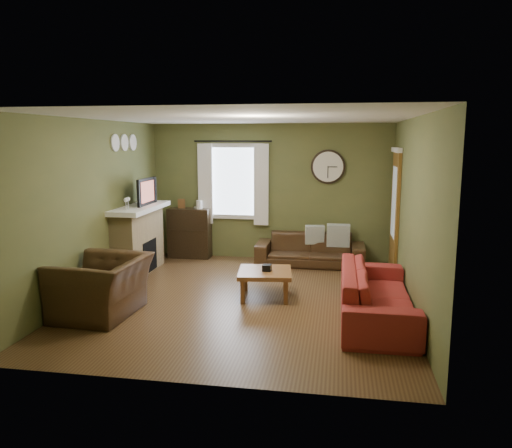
% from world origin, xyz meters
% --- Properties ---
extents(floor, '(4.60, 5.20, 0.00)m').
position_xyz_m(floor, '(0.00, 0.00, 0.00)').
color(floor, '#513720').
rests_on(floor, ground).
extents(ceiling, '(4.60, 5.20, 0.00)m').
position_xyz_m(ceiling, '(0.00, 0.00, 2.60)').
color(ceiling, white).
rests_on(ceiling, ground).
extents(wall_left, '(0.00, 5.20, 2.60)m').
position_xyz_m(wall_left, '(-2.30, 0.00, 1.30)').
color(wall_left, brown).
rests_on(wall_left, ground).
extents(wall_right, '(0.00, 5.20, 2.60)m').
position_xyz_m(wall_right, '(2.30, 0.00, 1.30)').
color(wall_right, brown).
rests_on(wall_right, ground).
extents(wall_back, '(4.60, 0.00, 2.60)m').
position_xyz_m(wall_back, '(0.00, 2.60, 1.30)').
color(wall_back, brown).
rests_on(wall_back, ground).
extents(wall_front, '(4.60, 0.00, 2.60)m').
position_xyz_m(wall_front, '(0.00, -2.60, 1.30)').
color(wall_front, brown).
rests_on(wall_front, ground).
extents(fireplace, '(0.40, 1.40, 1.10)m').
position_xyz_m(fireplace, '(-2.10, 1.15, 0.55)').
color(fireplace, tan).
rests_on(fireplace, floor).
extents(firebox, '(0.04, 0.60, 0.55)m').
position_xyz_m(firebox, '(-1.91, 1.15, 0.30)').
color(firebox, black).
rests_on(firebox, fireplace).
extents(mantel, '(0.58, 1.60, 0.08)m').
position_xyz_m(mantel, '(-2.07, 1.15, 1.14)').
color(mantel, white).
rests_on(mantel, fireplace).
extents(tv, '(0.08, 0.60, 0.35)m').
position_xyz_m(tv, '(-2.05, 1.30, 1.35)').
color(tv, black).
rests_on(tv, mantel).
extents(tv_screen, '(0.02, 0.62, 0.36)m').
position_xyz_m(tv_screen, '(-1.97, 1.30, 1.41)').
color(tv_screen, '#994C3F').
rests_on(tv_screen, mantel).
extents(medallion_left, '(0.28, 0.28, 0.03)m').
position_xyz_m(medallion_left, '(-2.28, 0.80, 2.25)').
color(medallion_left, white).
rests_on(medallion_left, wall_left).
extents(medallion_mid, '(0.28, 0.28, 0.03)m').
position_xyz_m(medallion_mid, '(-2.28, 1.15, 2.25)').
color(medallion_mid, white).
rests_on(medallion_mid, wall_left).
extents(medallion_right, '(0.28, 0.28, 0.03)m').
position_xyz_m(medallion_right, '(-2.28, 1.50, 2.25)').
color(medallion_right, white).
rests_on(medallion_right, wall_left).
extents(window_pane, '(1.00, 0.02, 1.30)m').
position_xyz_m(window_pane, '(-0.70, 2.58, 1.50)').
color(window_pane, silver).
rests_on(window_pane, wall_back).
extents(curtain_rod, '(0.03, 0.03, 1.50)m').
position_xyz_m(curtain_rod, '(-0.70, 2.48, 2.27)').
color(curtain_rod, black).
rests_on(curtain_rod, wall_back).
extents(curtain_left, '(0.28, 0.04, 1.55)m').
position_xyz_m(curtain_left, '(-1.25, 2.48, 1.45)').
color(curtain_left, white).
rests_on(curtain_left, wall_back).
extents(curtain_right, '(0.28, 0.04, 1.55)m').
position_xyz_m(curtain_right, '(-0.15, 2.48, 1.45)').
color(curtain_right, white).
rests_on(curtain_right, wall_back).
extents(wall_clock, '(0.64, 0.06, 0.64)m').
position_xyz_m(wall_clock, '(1.10, 2.55, 1.80)').
color(wall_clock, white).
rests_on(wall_clock, wall_back).
extents(door, '(0.05, 0.90, 2.10)m').
position_xyz_m(door, '(2.27, 1.85, 1.05)').
color(door, brown).
rests_on(door, floor).
extents(bookshelf, '(0.82, 0.35, 0.97)m').
position_xyz_m(bookshelf, '(-1.56, 2.41, 0.49)').
color(bookshelf, black).
rests_on(bookshelf, floor).
extents(book, '(0.22, 0.26, 0.02)m').
position_xyz_m(book, '(-1.49, 2.51, 0.96)').
color(book, brown).
rests_on(book, bookshelf).
extents(sofa_brown, '(1.98, 0.77, 0.58)m').
position_xyz_m(sofa_brown, '(0.81, 2.19, 0.29)').
color(sofa_brown, '#352313').
rests_on(sofa_brown, floor).
extents(pillow_left, '(0.37, 0.17, 0.35)m').
position_xyz_m(pillow_left, '(0.89, 2.31, 0.55)').
color(pillow_left, '#A7B3AF').
rests_on(pillow_left, sofa_brown).
extents(pillow_right, '(0.42, 0.13, 0.42)m').
position_xyz_m(pillow_right, '(1.32, 2.30, 0.55)').
color(pillow_right, '#A7B3AF').
rests_on(pillow_right, sofa_brown).
extents(sofa_red, '(0.89, 2.28, 0.67)m').
position_xyz_m(sofa_red, '(1.83, -0.49, 0.33)').
color(sofa_red, maroon).
rests_on(sofa_red, floor).
extents(armchair, '(1.09, 1.23, 0.77)m').
position_xyz_m(armchair, '(-1.74, -0.96, 0.38)').
color(armchair, '#352313').
rests_on(armchair, floor).
extents(coffee_table, '(0.85, 0.85, 0.41)m').
position_xyz_m(coffee_table, '(0.28, 0.13, 0.20)').
color(coffee_table, brown).
rests_on(coffee_table, floor).
extents(tissue_box, '(0.13, 0.13, 0.09)m').
position_xyz_m(tissue_box, '(0.31, 0.11, 0.40)').
color(tissue_box, black).
rests_on(tissue_box, coffee_table).
extents(wine_glass_a, '(0.07, 0.07, 0.20)m').
position_xyz_m(wine_glass_a, '(-2.05, 0.60, 1.28)').
color(wine_glass_a, white).
rests_on(wine_glass_a, mantel).
extents(wine_glass_b, '(0.07, 0.07, 0.20)m').
position_xyz_m(wine_glass_b, '(-2.05, 0.68, 1.28)').
color(wine_glass_b, white).
rests_on(wine_glass_b, mantel).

